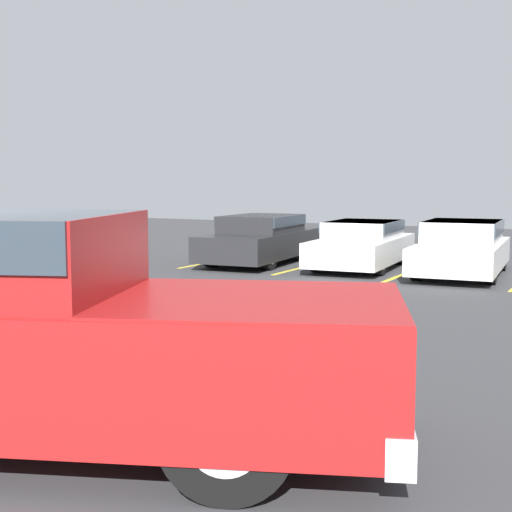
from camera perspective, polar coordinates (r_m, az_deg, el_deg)
stall_stripe_a at (r=19.56m, az=-2.72°, el=-0.33°), size 0.12×4.20×0.01m
stall_stripe_b at (r=18.34m, az=4.32°, el=-0.76°), size 0.12×4.20×0.01m
stall_stripe_c at (r=17.43m, az=12.23°, el=-1.24°), size 0.12×4.20×0.01m
pickup_truck at (r=6.15m, az=-17.99°, el=-5.64°), size 6.45×4.14×1.90m
parked_sedan_a at (r=18.83m, az=0.37°, el=1.48°), size 2.20×4.67×1.26m
parked_sedan_b at (r=17.93m, az=8.52°, el=1.04°), size 2.08×4.38×1.17m
parked_sedan_c at (r=17.05m, az=16.14°, el=0.76°), size 2.16×4.47×1.26m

